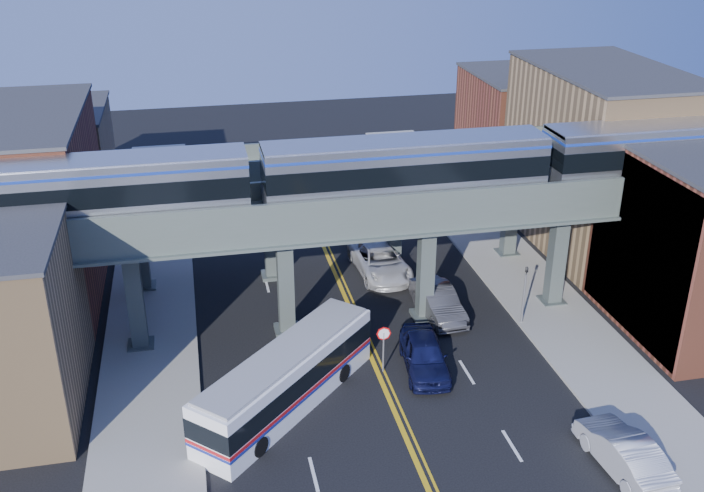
{
  "coord_description": "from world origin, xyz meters",
  "views": [
    {
      "loc": [
        -8.37,
        -30.06,
        22.7
      ],
      "look_at": [
        -0.49,
        6.99,
        5.41
      ],
      "focal_mm": 40.0,
      "sensor_mm": 36.0,
      "label": 1
    }
  ],
  "objects_px": {
    "traffic_signal": "(525,289)",
    "transit_bus": "(287,379)",
    "car_lane_b": "(438,302)",
    "car_parked_curb": "(624,452)",
    "car_lane_a": "(424,354)",
    "transit_train": "(405,167)",
    "car_lane_d": "(368,239)",
    "stop_sign": "(384,342)",
    "car_lane_c": "(380,261)"
  },
  "relations": [
    {
      "from": "traffic_signal",
      "to": "car_lane_c",
      "type": "distance_m",
      "value": 10.31
    },
    {
      "from": "car_lane_a",
      "to": "car_lane_b",
      "type": "distance_m",
      "value": 5.83
    },
    {
      "from": "transit_train",
      "to": "stop_sign",
      "type": "xyz_separation_m",
      "value": [
        -2.31,
        -5.0,
        -7.5
      ]
    },
    {
      "from": "stop_sign",
      "to": "car_lane_d",
      "type": "bearing_deg",
      "value": 79.93
    },
    {
      "from": "transit_bus",
      "to": "car_lane_a",
      "type": "relative_size",
      "value": 1.87
    },
    {
      "from": "car_lane_a",
      "to": "car_parked_curb",
      "type": "xyz_separation_m",
      "value": [
        6.09,
        -9.11,
        -0.03
      ]
    },
    {
      "from": "transit_bus",
      "to": "car_lane_d",
      "type": "xyz_separation_m",
      "value": [
        7.86,
        16.78,
        -0.76
      ]
    },
    {
      "from": "car_lane_c",
      "to": "stop_sign",
      "type": "bearing_deg",
      "value": -106.04
    },
    {
      "from": "transit_bus",
      "to": "car_parked_curb",
      "type": "bearing_deg",
      "value": -75.03
    },
    {
      "from": "traffic_signal",
      "to": "car_lane_a",
      "type": "height_order",
      "value": "traffic_signal"
    },
    {
      "from": "car_lane_b",
      "to": "car_parked_curb",
      "type": "height_order",
      "value": "car_lane_b"
    },
    {
      "from": "car_lane_b",
      "to": "transit_bus",
      "type": "bearing_deg",
      "value": -147.76
    },
    {
      "from": "transit_train",
      "to": "stop_sign",
      "type": "height_order",
      "value": "transit_train"
    },
    {
      "from": "transit_bus",
      "to": "car_lane_c",
      "type": "relative_size",
      "value": 1.54
    },
    {
      "from": "car_lane_a",
      "to": "car_lane_b",
      "type": "relative_size",
      "value": 0.99
    },
    {
      "from": "car_lane_a",
      "to": "car_lane_d",
      "type": "bearing_deg",
      "value": 94.72
    },
    {
      "from": "stop_sign",
      "to": "transit_bus",
      "type": "bearing_deg",
      "value": -160.03
    },
    {
      "from": "car_lane_b",
      "to": "car_lane_d",
      "type": "xyz_separation_m",
      "value": [
        -1.9,
        9.86,
        -0.13
      ]
    },
    {
      "from": "stop_sign",
      "to": "car_lane_b",
      "type": "height_order",
      "value": "stop_sign"
    },
    {
      "from": "transit_train",
      "to": "car_lane_b",
      "type": "bearing_deg",
      "value": 0.79
    },
    {
      "from": "car_parked_curb",
      "to": "car_lane_d",
      "type": "bearing_deg",
      "value": -81.56
    },
    {
      "from": "car_lane_b",
      "to": "car_lane_c",
      "type": "xyz_separation_m",
      "value": [
        -1.99,
        5.97,
        0.02
      ]
    },
    {
      "from": "transit_train",
      "to": "car_lane_a",
      "type": "bearing_deg",
      "value": -92.19
    },
    {
      "from": "car_lane_a",
      "to": "car_lane_d",
      "type": "relative_size",
      "value": 1.03
    },
    {
      "from": "stop_sign",
      "to": "traffic_signal",
      "type": "distance_m",
      "value": 9.41
    },
    {
      "from": "car_lane_b",
      "to": "car_parked_curb",
      "type": "relative_size",
      "value": 1.01
    },
    {
      "from": "car_lane_b",
      "to": "transit_train",
      "type": "bearing_deg",
      "value": 177.68
    },
    {
      "from": "transit_train",
      "to": "car_lane_d",
      "type": "relative_size",
      "value": 9.17
    },
    {
      "from": "car_lane_c",
      "to": "transit_train",
      "type": "bearing_deg",
      "value": -95.27
    },
    {
      "from": "traffic_signal",
      "to": "car_lane_b",
      "type": "relative_size",
      "value": 0.77
    },
    {
      "from": "car_parked_curb",
      "to": "traffic_signal",
      "type": "bearing_deg",
      "value": -97.69
    },
    {
      "from": "transit_bus",
      "to": "car_lane_d",
      "type": "bearing_deg",
      "value": 18.99
    },
    {
      "from": "traffic_signal",
      "to": "car_lane_a",
      "type": "relative_size",
      "value": 0.78
    },
    {
      "from": "stop_sign",
      "to": "car_lane_a",
      "type": "xyz_separation_m",
      "value": [
        2.11,
        -0.26,
        -0.86
      ]
    },
    {
      "from": "car_lane_c",
      "to": "car_lane_d",
      "type": "distance_m",
      "value": 3.89
    },
    {
      "from": "traffic_signal",
      "to": "car_lane_c",
      "type": "bearing_deg",
      "value": 128.42
    },
    {
      "from": "car_lane_a",
      "to": "car_lane_d",
      "type": "xyz_separation_m",
      "value": [
        0.53,
        15.15,
        -0.16
      ]
    },
    {
      "from": "car_parked_curb",
      "to": "car_lane_a",
      "type": "bearing_deg",
      "value": -60.7
    },
    {
      "from": "car_lane_b",
      "to": "car_lane_d",
      "type": "distance_m",
      "value": 10.04
    },
    {
      "from": "car_lane_a",
      "to": "car_parked_curb",
      "type": "bearing_deg",
      "value": -49.52
    },
    {
      "from": "car_lane_d",
      "to": "car_parked_curb",
      "type": "height_order",
      "value": "car_parked_curb"
    },
    {
      "from": "traffic_signal",
      "to": "car_lane_d",
      "type": "xyz_separation_m",
      "value": [
        -6.26,
        11.89,
        -1.56
      ]
    },
    {
      "from": "transit_train",
      "to": "transit_bus",
      "type": "distance_m",
      "value": 12.83
    },
    {
      "from": "car_lane_b",
      "to": "traffic_signal",
      "type": "bearing_deg",
      "value": -28.13
    },
    {
      "from": "transit_train",
      "to": "traffic_signal",
      "type": "xyz_separation_m",
      "value": [
        6.59,
        -2.0,
        -6.96
      ]
    },
    {
      "from": "transit_bus",
      "to": "traffic_signal",
      "type": "bearing_deg",
      "value": -26.78
    },
    {
      "from": "stop_sign",
      "to": "car_parked_curb",
      "type": "bearing_deg",
      "value": -48.82
    },
    {
      "from": "traffic_signal",
      "to": "transit_bus",
      "type": "height_order",
      "value": "traffic_signal"
    },
    {
      "from": "transit_train",
      "to": "car_lane_b",
      "type": "relative_size",
      "value": 8.84
    },
    {
      "from": "transit_bus",
      "to": "car_lane_a",
      "type": "height_order",
      "value": "transit_bus"
    }
  ]
}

